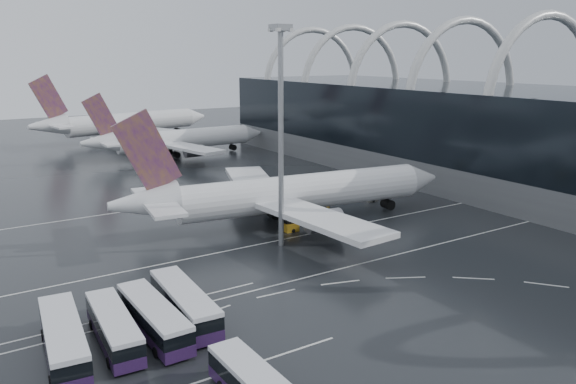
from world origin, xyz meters
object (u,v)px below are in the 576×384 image
bus_row_near_a (63,339)px  bus_row_near_c (154,318)px  floodlight_mast (281,111)px  airliner_gate_b (175,140)px  bus_row_near_d (185,303)px  airliner_main (287,195)px  airliner_gate_c (123,124)px  bus_row_near_b (114,327)px  gse_cart_belly_c (291,228)px  gse_cart_belly_a (323,206)px  gse_cart_belly_b (337,186)px  gse_cart_belly_e (273,193)px  gse_cart_belly_d (371,198)px

bus_row_near_a → bus_row_near_c: size_ratio=1.06×
bus_row_near_c → floodlight_mast: floodlight_mast is taller
airliner_gate_b → bus_row_near_d: bearing=-111.2°
airliner_main → airliner_gate_c: (4.81, 105.94, 0.46)m
airliner_main → bus_row_near_b: airliner_main is taller
bus_row_near_a → bus_row_near_c: 8.39m
airliner_gate_c → floodlight_mast: floodlight_mast is taller
bus_row_near_b → gse_cart_belly_c: (33.24, 20.41, -1.11)m
gse_cart_belly_a → gse_cart_belly_b: 15.46m
gse_cart_belly_b → gse_cart_belly_a: bearing=-136.1°
bus_row_near_b → bus_row_near_d: (7.61, 1.05, 0.15)m
airliner_main → airliner_gate_c: bearing=95.0°
gse_cart_belly_a → gse_cart_belly_e: bearing=102.0°
bus_row_near_b → gse_cart_belly_d: size_ratio=5.94×
gse_cart_belly_a → floodlight_mast: bearing=-142.7°
airliner_main → gse_cart_belly_b: airliner_main is taller
airliner_gate_b → gse_cart_belly_c: (-9.57, -72.56, -3.84)m
gse_cart_belly_a → gse_cart_belly_b: gse_cart_belly_b is taller
bus_row_near_d → gse_cart_belly_b: bus_row_near_d is taller
gse_cart_belly_b → gse_cart_belly_e: gse_cart_belly_b is taller
airliner_gate_b → bus_row_near_b: 102.38m
airliner_main → bus_row_near_c: airliner_main is taller
gse_cart_belly_a → bus_row_near_d: bearing=-143.9°
airliner_gate_b → gse_cart_belly_b: bearing=-76.0°
floodlight_mast → gse_cart_belly_d: (27.53, 12.16, -18.77)m
airliner_main → airliner_gate_b: size_ratio=1.13×
bus_row_near_c → airliner_gate_c: bearing=-16.3°
bus_row_near_a → gse_cart_belly_b: 72.64m
airliner_main → bus_row_near_c: (-31.01, -24.51, -3.09)m
gse_cart_belly_b → gse_cart_belly_c: gse_cart_belly_b is taller
gse_cart_belly_e → gse_cart_belly_c: bearing=-113.9°
bus_row_near_c → gse_cart_belly_c: 35.96m
floodlight_mast → gse_cart_belly_e: floodlight_mast is taller
airliner_main → gse_cart_belly_b: 26.64m
bus_row_near_a → gse_cart_belly_a: bearing=-54.5°
airliner_gate_c → bus_row_near_b: airliner_gate_c is taller
bus_row_near_d → gse_cart_belly_c: bearing=-50.1°
gse_cart_belly_d → gse_cart_belly_e: gse_cart_belly_d is taller
bus_row_near_b → airliner_gate_c: bearing=-13.4°
gse_cart_belly_d → gse_cart_belly_c: bearing=-161.9°
bus_row_near_d → gse_cart_belly_b: (48.86, 38.17, -1.21)m
bus_row_near_a → gse_cart_belly_a: bus_row_near_a is taller
floodlight_mast → gse_cart_belly_d: bearing=23.8°
bus_row_near_a → airliner_gate_b: bearing=-21.4°
airliner_main → gse_cart_belly_d: bearing=17.2°
airliner_gate_b → gse_cart_belly_d: bearing=-78.8°
airliner_main → gse_cart_belly_a: airliner_main is taller
bus_row_near_a → bus_row_near_b: size_ratio=1.10×
bus_row_near_c → gse_cart_belly_a: 50.51m
airliner_gate_b → gse_cart_belly_e: airliner_gate_b is taller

